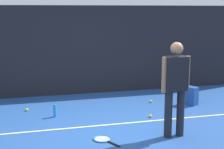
# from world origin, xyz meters

# --- Properties ---
(ground_plane) EXTENTS (12.00, 12.00, 0.00)m
(ground_plane) POSITION_xyz_m (0.00, 0.00, 0.00)
(ground_plane) COLOR #234C93
(back_fence) EXTENTS (10.00, 0.10, 2.35)m
(back_fence) POSITION_xyz_m (0.00, 3.00, 1.18)
(back_fence) COLOR black
(back_fence) RESTS_ON ground
(court_line) EXTENTS (9.00, 0.05, 0.00)m
(court_line) POSITION_xyz_m (0.00, 0.34, 0.00)
(court_line) COLOR white
(court_line) RESTS_ON ground
(tennis_player) EXTENTS (0.53, 0.24, 1.70)m
(tennis_player) POSITION_xyz_m (0.90, -0.55, 0.97)
(tennis_player) COLOR black
(tennis_player) RESTS_ON ground
(tennis_racket) EXTENTS (0.44, 0.63, 0.03)m
(tennis_racket) POSITION_xyz_m (-0.37, -0.41, 0.01)
(tennis_racket) COLOR black
(tennis_racket) RESTS_ON ground
(backpack) EXTENTS (0.37, 0.37, 0.44)m
(backpack) POSITION_xyz_m (2.18, 1.23, 0.21)
(backpack) COLOR #1E478C
(backpack) RESTS_ON ground
(tennis_ball_near_player) EXTENTS (0.07, 0.07, 0.07)m
(tennis_ball_near_player) POSITION_xyz_m (1.31, 1.64, 0.03)
(tennis_ball_near_player) COLOR #CCE033
(tennis_ball_near_player) RESTS_ON ground
(tennis_ball_by_fence) EXTENTS (0.07, 0.07, 0.07)m
(tennis_ball_by_fence) POSITION_xyz_m (-1.63, 1.70, 0.03)
(tennis_ball_by_fence) COLOR #CCE033
(tennis_ball_by_fence) RESTS_ON ground
(tennis_ball_mid_court) EXTENTS (0.07, 0.07, 0.07)m
(tennis_ball_mid_court) POSITION_xyz_m (0.88, 0.56, 0.03)
(tennis_ball_mid_court) COLOR #CCE033
(tennis_ball_mid_court) RESTS_ON ground
(water_bottle) EXTENTS (0.07, 0.07, 0.27)m
(water_bottle) POSITION_xyz_m (-1.06, 1.11, 0.14)
(water_bottle) COLOR #268CD8
(water_bottle) RESTS_ON ground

